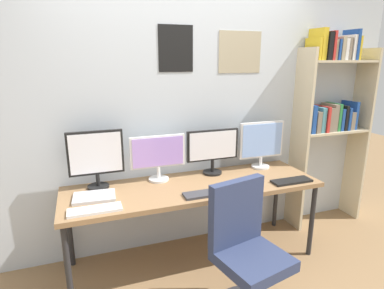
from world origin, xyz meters
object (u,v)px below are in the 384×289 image
(office_chair, at_px, (246,264))
(keyboard_right, at_px, (292,181))
(monitor_far_left, at_px, (96,157))
(desk, at_px, (194,190))
(monitor_center_right, at_px, (213,148))
(keyboard_center, at_px, (204,194))
(bookshelf, at_px, (331,107))
(computer_mouse, at_px, (256,182))
(monitor_center_left, at_px, (158,155))
(laptop_closed, at_px, (94,197))
(monitor_far_right, at_px, (261,143))
(keyboard_left, at_px, (95,210))

(office_chair, xyz_separation_m, keyboard_right, (0.71, 0.50, 0.35))
(monitor_far_left, bearing_deg, keyboard_right, -15.21)
(keyboard_right, bearing_deg, desk, 164.69)
(monitor_center_right, distance_m, keyboard_center, 0.57)
(bookshelf, bearing_deg, keyboard_center, -164.10)
(computer_mouse, bearing_deg, monitor_center_left, 154.32)
(monitor_center_left, relative_size, laptop_closed, 1.54)
(monitor_center_right, bearing_deg, keyboard_center, -120.68)
(office_chair, relative_size, monitor_center_right, 1.96)
(monitor_far_right, relative_size, computer_mouse, 4.92)
(keyboard_center, height_order, computer_mouse, computer_mouse)
(keyboard_left, distance_m, keyboard_right, 1.68)
(monitor_center_right, bearing_deg, monitor_center_left, -180.00)
(keyboard_left, relative_size, keyboard_right, 1.03)
(monitor_center_left, relative_size, monitor_center_right, 0.98)
(keyboard_left, distance_m, keyboard_center, 0.84)
(desk, xyz_separation_m, laptop_closed, (-0.83, 0.00, 0.06))
(monitor_far_left, xyz_separation_m, keyboard_right, (1.63, -0.44, -0.26))
(monitor_far_left, relative_size, keyboard_left, 1.30)
(monitor_center_left, xyz_separation_m, laptop_closed, (-0.57, -0.21, -0.22))
(keyboard_center, relative_size, computer_mouse, 3.41)
(monitor_far_right, xyz_separation_m, laptop_closed, (-1.62, -0.21, -0.24))
(desk, distance_m, laptop_closed, 0.83)
(desk, xyz_separation_m, bookshelf, (1.62, 0.23, 0.62))
(desk, height_order, monitor_center_right, monitor_center_right)
(bookshelf, relative_size, keyboard_left, 5.49)
(keyboard_right, bearing_deg, monitor_center_left, 158.14)
(monitor_center_left, relative_size, computer_mouse, 5.14)
(monitor_center_right, height_order, keyboard_left, monitor_center_right)
(bookshelf, relative_size, computer_mouse, 21.73)
(keyboard_left, bearing_deg, laptop_closed, 87.93)
(monitor_far_left, height_order, laptop_closed, monitor_far_left)
(monitor_far_left, height_order, monitor_center_left, monitor_far_left)
(keyboard_center, bearing_deg, laptop_closed, 164.53)
(bookshelf, height_order, computer_mouse, bookshelf)
(desk, height_order, monitor_far_right, monitor_far_right)
(monitor_far_right, bearing_deg, monitor_center_left, -180.00)
(bookshelf, bearing_deg, monitor_far_right, -178.75)
(keyboard_right, height_order, computer_mouse, computer_mouse)
(bookshelf, distance_m, office_chair, 1.98)
(office_chair, relative_size, keyboard_right, 2.70)
(office_chair, height_order, monitor_center_right, monitor_center_right)
(bookshelf, relative_size, laptop_closed, 6.52)
(monitor_center_left, height_order, keyboard_right, monitor_center_left)
(monitor_center_right, bearing_deg, laptop_closed, -169.03)
(keyboard_right, distance_m, computer_mouse, 0.33)
(keyboard_right, xyz_separation_m, laptop_closed, (-1.67, 0.23, 0.00))
(bookshelf, height_order, monitor_far_left, bookshelf)
(monitor_center_left, bearing_deg, bookshelf, 0.56)
(monitor_center_right, height_order, keyboard_right, monitor_center_right)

